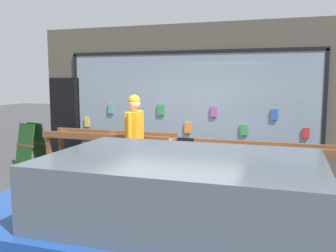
% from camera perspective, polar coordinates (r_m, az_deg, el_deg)
% --- Properties ---
extents(ground_plane, '(40.00, 40.00, 0.00)m').
position_cam_1_polar(ground_plane, '(6.85, -0.12, -10.41)').
color(ground_plane, '#38383A').
extents(shopfront_facade, '(8.30, 0.29, 3.35)m').
position_cam_1_polar(shopfront_facade, '(8.85, 4.57, 4.53)').
color(shopfront_facade, '#4C473D').
rests_on(shopfront_facade, ground_plane).
extents(display_table_left, '(2.91, 0.67, 0.94)m').
position_cam_1_polar(display_table_left, '(8.12, -9.03, -2.15)').
color(display_table_left, brown).
rests_on(display_table_left, ground_plane).
extents(display_table_right, '(2.90, 0.61, 0.87)m').
position_cam_1_polar(display_table_right, '(7.22, 14.75, -3.98)').
color(display_table_right, brown).
rests_on(display_table_right, ground_plane).
extents(person_browsing, '(0.27, 0.69, 1.78)m').
position_cam_1_polar(person_browsing, '(7.14, -5.10, -1.03)').
color(person_browsing, '#2D334C').
rests_on(person_browsing, ground_plane).
extents(small_dog, '(0.23, 0.58, 0.40)m').
position_cam_1_polar(small_dog, '(6.99, -1.61, -7.67)').
color(small_dog, white).
rests_on(small_dog, ground_plane).
extents(sandwich_board_sign, '(0.69, 0.72, 1.02)m').
position_cam_1_polar(sandwich_board_sign, '(9.54, -20.04, -2.63)').
color(sandwich_board_sign, '#193F19').
rests_on(sandwich_board_sign, ground_plane).
extents(parked_car, '(4.19, 1.97, 1.41)m').
position_cam_1_polar(parked_car, '(3.43, 2.26, -15.64)').
color(parked_car, navy).
rests_on(parked_car, ground_plane).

